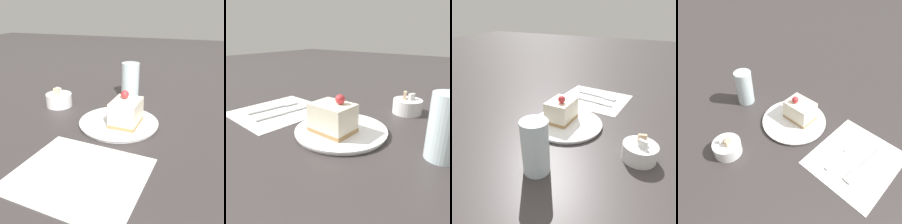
% 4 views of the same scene
% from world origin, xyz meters
% --- Properties ---
extents(ground_plane, '(4.00, 4.00, 0.00)m').
position_xyz_m(ground_plane, '(0.00, 0.00, 0.00)').
color(ground_plane, '#383333').
extents(plate, '(0.22, 0.22, 0.01)m').
position_xyz_m(plate, '(0.01, 0.02, 0.01)').
color(plate, white).
rests_on(plate, ground_plane).
extents(cake_slice, '(0.10, 0.08, 0.09)m').
position_xyz_m(cake_slice, '(-0.00, 0.00, 0.04)').
color(cake_slice, '#AD8451').
rests_on(cake_slice, plate).
extents(napkin, '(0.24, 0.27, 0.00)m').
position_xyz_m(napkin, '(-0.23, 0.03, 0.00)').
color(napkin, white).
rests_on(napkin, ground_plane).
extents(fork, '(0.04, 0.16, 0.00)m').
position_xyz_m(fork, '(-0.26, 0.05, 0.01)').
color(fork, silver).
rests_on(fork, napkin).
extents(knife, '(0.04, 0.18, 0.00)m').
position_xyz_m(knife, '(-0.20, 0.01, 0.01)').
color(knife, silver).
rests_on(knife, napkin).
extents(sugar_bowl, '(0.08, 0.08, 0.06)m').
position_xyz_m(sugar_bowl, '(0.08, 0.25, 0.02)').
color(sugar_bowl, white).
rests_on(sugar_bowl, ground_plane).
extents(drinking_glass, '(0.06, 0.06, 0.13)m').
position_xyz_m(drinking_glass, '(0.22, 0.05, 0.06)').
color(drinking_glass, silver).
rests_on(drinking_glass, ground_plane).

